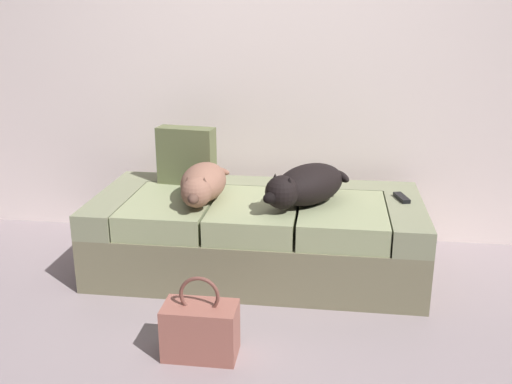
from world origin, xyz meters
TOP-DOWN VIEW (x-y plane):
  - ground_plane at (0.00, 0.00)m, footprint 10.00×10.00m
  - back_wall at (0.00, 1.64)m, footprint 6.40×0.10m
  - couch at (0.00, 1.02)m, footprint 1.82×0.85m
  - dog_tan at (-0.29, 0.93)m, footprint 0.26×0.58m
  - dog_dark at (0.27, 0.94)m, footprint 0.49×0.57m
  - tv_remote at (0.80, 1.09)m, footprint 0.08×0.16m
  - throw_pillow at (-0.46, 1.24)m, footprint 0.35×0.16m
  - handbag at (-0.13, 0.13)m, footprint 0.32×0.18m

SIDE VIEW (x-z plane):
  - ground_plane at x=0.00m, z-range 0.00..0.00m
  - handbag at x=-0.13m, z-range -0.06..0.31m
  - couch at x=0.00m, z-range 0.00..0.44m
  - tv_remote at x=0.80m, z-range 0.44..0.46m
  - dog_tan at x=-0.29m, z-range 0.44..0.63m
  - dog_dark at x=0.27m, z-range 0.44..0.65m
  - throw_pillow at x=-0.46m, z-range 0.44..0.78m
  - back_wall at x=0.00m, z-range 0.00..2.80m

